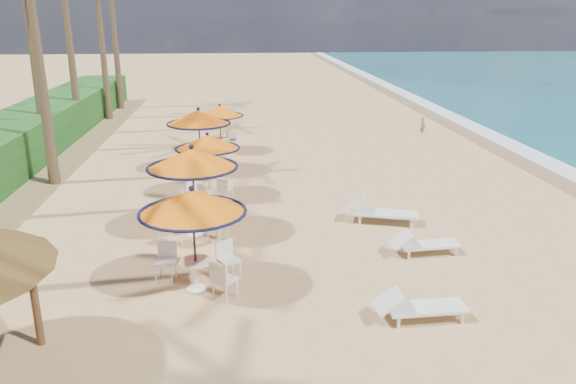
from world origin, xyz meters
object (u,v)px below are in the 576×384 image
object	(u,v)px
lounger_mid	(423,243)
lounger_near	(418,306)
station_2	(207,150)
station_4	(221,115)
station_3	(198,125)
lounger_far	(379,211)
station_1	(191,170)
station_0	(195,214)

from	to	relation	value
lounger_mid	lounger_near	bearing A→B (deg)	-114.13
lounger_near	lounger_mid	world-z (taller)	lounger_near
station_2	station_4	size ratio (longest dim) A/B	1.03
lounger_mid	station_3	bearing A→B (deg)	121.90
station_4	lounger_far	bearing A→B (deg)	-62.94
station_3	station_2	bearing A→B (deg)	-81.41
station_3	station_4	world-z (taller)	station_3
station_2	station_3	xyz separation A→B (m)	(-0.49, 3.25, 0.24)
lounger_near	lounger_mid	xyz separation A→B (m)	(1.17, 3.26, -0.01)
station_1	lounger_mid	world-z (taller)	station_1
lounger_far	station_3	bearing A→B (deg)	149.68
station_0	lounger_near	size ratio (longest dim) A/B	1.29
station_0	lounger_near	distance (m)	5.22
station_1	lounger_far	bearing A→B (deg)	5.54
lounger_near	lounger_far	xyz separation A→B (m)	(0.60, 5.71, 0.04)
station_1	lounger_mid	bearing A→B (deg)	-17.24
station_1	lounger_far	distance (m)	5.80
lounger_far	station_4	bearing A→B (deg)	133.85
station_1	lounger_mid	xyz separation A→B (m)	(6.13, -1.90, -1.65)
station_4	station_1	bearing A→B (deg)	-93.38
station_3	lounger_far	xyz separation A→B (m)	(5.76, -6.20, -1.56)
lounger_mid	station_4	bearing A→B (deg)	110.15
station_3	lounger_far	size ratio (longest dim) A/B	1.14
lounger_near	lounger_far	size ratio (longest dim) A/B	0.85
lounger_mid	station_2	bearing A→B (deg)	132.94
station_0	station_3	size ratio (longest dim) A/B	0.96
station_0	station_4	xyz separation A→B (m)	(0.29, 13.58, -0.15)
station_1	station_3	size ratio (longest dim) A/B	1.02
station_0	lounger_far	xyz separation A→B (m)	(5.24, 3.89, -1.48)
station_4	lounger_far	distance (m)	10.96
station_2	lounger_mid	size ratio (longest dim) A/B	1.22
station_3	lounger_far	distance (m)	8.61
station_4	station_2	bearing A→B (deg)	-92.73
station_0	lounger_far	size ratio (longest dim) A/B	1.10
station_4	station_3	bearing A→B (deg)	-103.10
station_2	station_3	distance (m)	3.29
station_4	lounger_mid	distance (m)	13.41
station_3	lounger_near	bearing A→B (deg)	-66.55
station_4	lounger_near	size ratio (longest dim) A/B	1.14
station_0	lounger_near	bearing A→B (deg)	-21.35
station_0	lounger_mid	world-z (taller)	station_0
station_3	lounger_far	bearing A→B (deg)	-47.12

